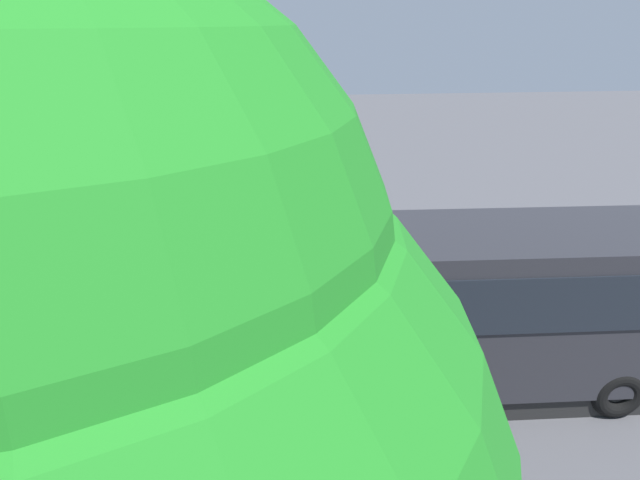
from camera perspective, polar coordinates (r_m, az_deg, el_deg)
ground_plane at (r=15.49m, az=2.29°, el=-4.05°), size 80.00×80.00×0.00m
tour_bus at (r=10.67m, az=11.42°, el=-7.27°), size 9.20×2.91×3.25m
spectator_far_left at (r=14.49m, az=17.65°, el=-2.53°), size 0.58×0.37×1.73m
spectator_left at (r=13.90m, az=13.35°, el=-3.01°), size 0.58×0.35×1.77m
spectator_centre at (r=13.50m, az=8.35°, el=-3.38°), size 0.58×0.34×1.77m
spectator_right at (r=13.41m, az=3.28°, el=-3.24°), size 0.57×0.39×1.81m
spectator_far_right at (r=13.17m, az=-1.83°, el=-4.03°), size 0.57×0.31×1.71m
parked_motorcycle_silver at (r=12.86m, az=2.78°, el=-7.40°), size 2.05×0.58×0.99m
stunt_motorcycle at (r=17.92m, az=-12.27°, el=2.78°), size 1.86×0.61×1.91m
flagpole at (r=9.24m, az=-25.45°, el=-0.41°), size 0.78×0.36×7.27m
tree_right at (r=3.11m, az=-22.00°, el=-19.15°), size 4.10×4.10×7.16m
bay_line_a at (r=16.25m, az=12.68°, el=-3.30°), size 0.11×3.80×0.01m
bay_line_b at (r=15.59m, az=2.62°, el=-3.86°), size 0.11×3.88×0.01m
bay_line_c at (r=15.45m, az=-7.97°, el=-4.31°), size 0.11×4.85×0.01m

